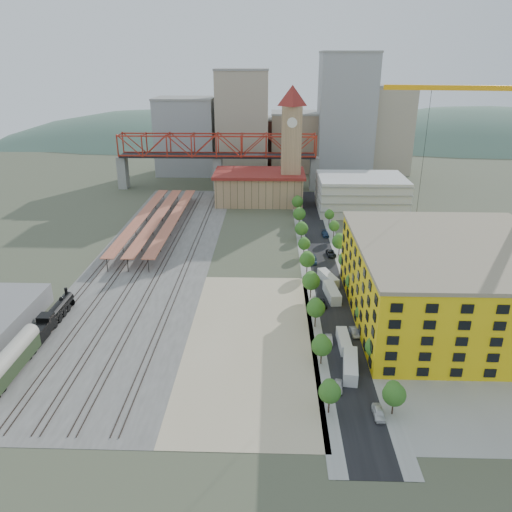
{
  "coord_description": "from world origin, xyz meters",
  "views": [
    {
      "loc": [
        0.06,
        -126.1,
        57.59
      ],
      "look_at": [
        -3.68,
        -6.38,
        10.0
      ],
      "focal_mm": 35.0,
      "sensor_mm": 36.0,
      "label": 1
    }
  ],
  "objects_px": {
    "locomotive": "(53,317)",
    "site_trailer_b": "(344,341)",
    "site_trailer_c": "(332,293)",
    "site_trailer_d": "(328,278)",
    "site_trailer_a": "(350,366)",
    "coach": "(11,361)",
    "car_0": "(338,387)",
    "construction_building": "(452,282)",
    "clock_tower": "(291,135)"
  },
  "relations": [
    {
      "from": "coach",
      "to": "site_trailer_d",
      "type": "relative_size",
      "value": 2.06
    },
    {
      "from": "clock_tower",
      "to": "locomotive",
      "type": "bearing_deg",
      "value": -118.69
    },
    {
      "from": "construction_building",
      "to": "site_trailer_c",
      "type": "distance_m",
      "value": 29.06
    },
    {
      "from": "coach",
      "to": "site_trailer_c",
      "type": "xyz_separation_m",
      "value": [
        66.0,
        35.76,
        -1.78
      ]
    },
    {
      "from": "coach",
      "to": "site_trailer_b",
      "type": "xyz_separation_m",
      "value": [
        66.0,
        12.41,
        -1.98
      ]
    },
    {
      "from": "construction_building",
      "to": "site_trailer_b",
      "type": "distance_m",
      "value": 30.26
    },
    {
      "from": "site_trailer_a",
      "to": "site_trailer_d",
      "type": "height_order",
      "value": "site_trailer_a"
    },
    {
      "from": "site_trailer_a",
      "to": "locomotive",
      "type": "bearing_deg",
      "value": 173.41
    },
    {
      "from": "locomotive",
      "to": "site_trailer_d",
      "type": "height_order",
      "value": "locomotive"
    },
    {
      "from": "clock_tower",
      "to": "site_trailer_b",
      "type": "bearing_deg",
      "value": -85.95
    },
    {
      "from": "site_trailer_a",
      "to": "site_trailer_c",
      "type": "relative_size",
      "value": 1.0
    },
    {
      "from": "construction_building",
      "to": "site_trailer_d",
      "type": "relative_size",
      "value": 5.45
    },
    {
      "from": "construction_building",
      "to": "coach",
      "type": "distance_m",
      "value": 95.68
    },
    {
      "from": "locomotive",
      "to": "site_trailer_a",
      "type": "xyz_separation_m",
      "value": [
        66.0,
        -16.68,
        -0.73
      ]
    },
    {
      "from": "coach",
      "to": "site_trailer_a",
      "type": "bearing_deg",
      "value": 2.5
    },
    {
      "from": "locomotive",
      "to": "site_trailer_b",
      "type": "height_order",
      "value": "locomotive"
    },
    {
      "from": "site_trailer_c",
      "to": "site_trailer_d",
      "type": "bearing_deg",
      "value": 83.53
    },
    {
      "from": "clock_tower",
      "to": "site_trailer_a",
      "type": "height_order",
      "value": "clock_tower"
    },
    {
      "from": "site_trailer_a",
      "to": "site_trailer_d",
      "type": "bearing_deg",
      "value": 97.59
    },
    {
      "from": "locomotive",
      "to": "site_trailer_b",
      "type": "bearing_deg",
      "value": -6.17
    },
    {
      "from": "coach",
      "to": "site_trailer_b",
      "type": "distance_m",
      "value": 67.19
    },
    {
      "from": "car_0",
      "to": "site_trailer_c",
      "type": "bearing_deg",
      "value": 92.91
    },
    {
      "from": "car_0",
      "to": "construction_building",
      "type": "bearing_deg",
      "value": 51.73
    },
    {
      "from": "construction_building",
      "to": "coach",
      "type": "xyz_separation_m",
      "value": [
        -92.0,
        -25.54,
        -6.22
      ]
    },
    {
      "from": "coach",
      "to": "construction_building",
      "type": "bearing_deg",
      "value": 15.52
    },
    {
      "from": "site_trailer_c",
      "to": "car_0",
      "type": "height_order",
      "value": "site_trailer_c"
    },
    {
      "from": "clock_tower",
      "to": "site_trailer_a",
      "type": "bearing_deg",
      "value": -86.27
    },
    {
      "from": "site_trailer_a",
      "to": "site_trailer_b",
      "type": "xyz_separation_m",
      "value": [
        0.0,
        9.54,
        -0.2
      ]
    },
    {
      "from": "construction_building",
      "to": "car_0",
      "type": "xyz_separation_m",
      "value": [
        -29.0,
        -28.37,
        -8.72
      ]
    },
    {
      "from": "site_trailer_d",
      "to": "construction_building",
      "type": "bearing_deg",
      "value": -55.99
    },
    {
      "from": "locomotive",
      "to": "coach",
      "type": "distance_m",
      "value": 19.58
    },
    {
      "from": "construction_building",
      "to": "site_trailer_b",
      "type": "bearing_deg",
      "value": -153.21
    },
    {
      "from": "locomotive",
      "to": "coach",
      "type": "height_order",
      "value": "coach"
    },
    {
      "from": "site_trailer_a",
      "to": "car_0",
      "type": "relative_size",
      "value": 2.54
    },
    {
      "from": "locomotive",
      "to": "site_trailer_d",
      "type": "bearing_deg",
      "value": 21.28
    },
    {
      "from": "site_trailer_d",
      "to": "car_0",
      "type": "bearing_deg",
      "value": -112.4
    },
    {
      "from": "construction_building",
      "to": "locomotive",
      "type": "distance_m",
      "value": 92.48
    },
    {
      "from": "clock_tower",
      "to": "car_0",
      "type": "xyz_separation_m",
      "value": [
        5.0,
        -128.36,
        -28.0
      ]
    },
    {
      "from": "clock_tower",
      "to": "site_trailer_a",
      "type": "distance_m",
      "value": 125.92
    },
    {
      "from": "site_trailer_a",
      "to": "site_trailer_c",
      "type": "xyz_separation_m",
      "value": [
        0.0,
        32.88,
        0.0
      ]
    },
    {
      "from": "clock_tower",
      "to": "site_trailer_b",
      "type": "relative_size",
      "value": 5.9
    },
    {
      "from": "site_trailer_b",
      "to": "site_trailer_d",
      "type": "relative_size",
      "value": 0.95
    },
    {
      "from": "construction_building",
      "to": "locomotive",
      "type": "xyz_separation_m",
      "value": [
        -92.0,
        -5.99,
        -7.27
      ]
    },
    {
      "from": "clock_tower",
      "to": "car_0",
      "type": "relative_size",
      "value": 12.81
    },
    {
      "from": "site_trailer_c",
      "to": "site_trailer_d",
      "type": "distance_m",
      "value": 9.5
    },
    {
      "from": "construction_building",
      "to": "site_trailer_a",
      "type": "height_order",
      "value": "construction_building"
    },
    {
      "from": "coach",
      "to": "site_trailer_b",
      "type": "relative_size",
      "value": 2.17
    },
    {
      "from": "clock_tower",
      "to": "coach",
      "type": "bearing_deg",
      "value": -114.8
    },
    {
      "from": "coach",
      "to": "site_trailer_a",
      "type": "xyz_separation_m",
      "value": [
        66.0,
        2.88,
        -1.78
      ]
    },
    {
      "from": "clock_tower",
      "to": "site_trailer_b",
      "type": "xyz_separation_m",
      "value": [
        8.0,
        -113.12,
        -27.49
      ]
    }
  ]
}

